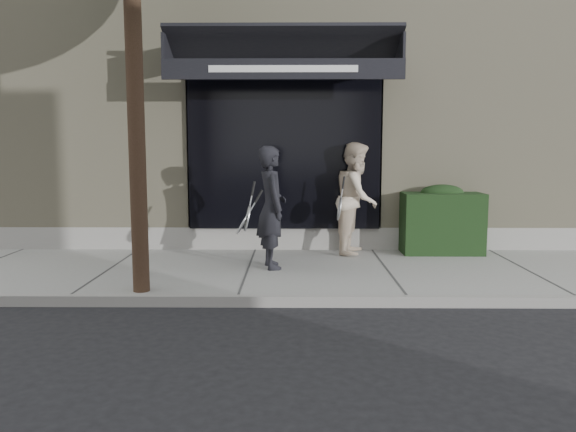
{
  "coord_description": "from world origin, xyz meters",
  "views": [
    {
      "loc": [
        -1.34,
        -7.97,
        1.86
      ],
      "look_at": [
        -1.43,
        0.6,
        0.81
      ],
      "focal_mm": 35.0,
      "sensor_mm": 36.0,
      "label": 1
    }
  ],
  "objects": [
    {
      "name": "ground",
      "position": [
        0.0,
        0.0,
        0.0
      ],
      "size": [
        80.0,
        80.0,
        0.0
      ],
      "primitive_type": "plane",
      "color": "black",
      "rests_on": "ground"
    },
    {
      "name": "pedestrian_front",
      "position": [
        -1.67,
        0.05,
        1.0
      ],
      "size": [
        0.75,
        0.84,
        1.76
      ],
      "color": "black",
      "rests_on": "sidewalk"
    },
    {
      "name": "curb",
      "position": [
        0.0,
        -1.55,
        0.07
      ],
      "size": [
        20.0,
        0.1,
        0.14
      ],
      "primitive_type": "cube",
      "color": "gray",
      "rests_on": "ground"
    },
    {
      "name": "sidewalk",
      "position": [
        0.0,
        0.0,
        0.06
      ],
      "size": [
        20.0,
        3.0,
        0.12
      ],
      "primitive_type": "cube",
      "color": "gray",
      "rests_on": "ground"
    },
    {
      "name": "pedestrian_back",
      "position": [
        -0.31,
        1.2,
        1.03
      ],
      "size": [
        0.89,
        1.03,
        1.83
      ],
      "color": "beige",
      "rests_on": "sidewalk"
    },
    {
      "name": "building_facade",
      "position": [
        -0.01,
        4.96,
        2.74
      ],
      "size": [
        14.3,
        8.04,
        5.64
      ],
      "color": "tan",
      "rests_on": "ground"
    },
    {
      "name": "hedge",
      "position": [
        1.1,
        1.25,
        0.66
      ],
      "size": [
        1.3,
        0.7,
        1.14
      ],
      "color": "black",
      "rests_on": "sidewalk"
    }
  ]
}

